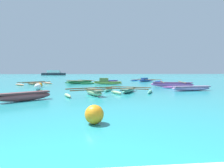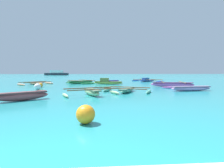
# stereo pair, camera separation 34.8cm
# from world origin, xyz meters

# --- Properties ---
(moored_boat_0) EXTENTS (2.48, 1.43, 0.34)m
(moored_boat_0) POSITION_xyz_m (2.59, 22.77, 0.19)
(moored_boat_0) COLOR #5430C4
(moored_boat_0) RESTS_ON ground_plane
(moored_boat_1) EXTENTS (2.42, 1.91, 0.46)m
(moored_boat_1) POSITION_xyz_m (-2.97, 7.90, 0.25)
(moored_boat_1) COLOR #964548
(moored_boat_1) RESTS_ON ground_plane
(moored_boat_2) EXTENTS (3.39, 0.95, 0.38)m
(moored_boat_2) POSITION_xyz_m (8.24, 11.78, 0.21)
(moored_boat_2) COLOR #CB9AD5
(moored_boat_2) RESTS_ON ground_plane
(moored_boat_3) EXTENTS (3.76, 2.96, 0.36)m
(moored_boat_3) POSITION_xyz_m (3.08, 11.28, 0.16)
(moored_boat_3) COLOR #5BB291
(moored_boat_3) RESTS_ON ground_plane
(moored_boat_4) EXTENTS (4.88, 5.06, 0.60)m
(moored_boat_4) POSITION_xyz_m (8.47, 25.38, 0.20)
(moored_boat_4) COLOR blue
(moored_boat_4) RESTS_ON ground_plane
(moored_boat_5) EXTENTS (4.20, 4.28, 0.44)m
(moored_boat_5) POSITION_xyz_m (-1.37, 21.23, 0.20)
(moored_boat_5) COLOR #31924A
(moored_boat_5) RESTS_ON ground_plane
(moored_boat_6) EXTENTS (3.91, 3.99, 0.34)m
(moored_boat_6) POSITION_xyz_m (-6.49, 19.65, 0.16)
(moored_boat_6) COLOR tan
(moored_boat_6) RESTS_ON ground_plane
(moored_boat_7) EXTENTS (3.59, 1.60, 0.77)m
(moored_boat_7) POSITION_xyz_m (1.98, 19.59, 0.27)
(moored_boat_7) COLOR #A6BC4C
(moored_boat_7) RESTS_ON ground_plane
(moored_boat_8) EXTENTS (3.77, 2.62, 0.46)m
(moored_boat_8) POSITION_xyz_m (0.53, 9.72, 0.22)
(moored_boat_8) COLOR #92B780
(moored_boat_8) RESTS_ON ground_plane
(moored_boat_9) EXTENTS (4.11, 4.19, 0.53)m
(moored_boat_9) POSITION_xyz_m (8.24, 15.37, 0.25)
(moored_boat_9) COLOR #CF60B5
(moored_boat_9) RESTS_ON ground_plane
(mooring_buoy_0) EXTENTS (0.55, 0.55, 0.55)m
(mooring_buoy_0) POSITION_xyz_m (-4.06, 13.27, 0.28)
(mooring_buoy_0) COLOR white
(mooring_buoy_0) RESTS_ON ground_plane
(mooring_buoy_1) EXTENTS (0.55, 0.55, 0.55)m
(mooring_buoy_1) POSITION_xyz_m (0.65, 3.56, 0.28)
(mooring_buoy_1) COLOR orange
(mooring_buoy_1) RESTS_ON ground_plane
(mooring_buoy_2) EXTENTS (0.45, 0.45, 0.45)m
(mooring_buoy_2) POSITION_xyz_m (-4.63, 15.68, 0.22)
(mooring_buoy_2) COLOR orange
(mooring_buoy_2) RESTS_ON ground_plane
(distant_ferry) EXTENTS (10.37, 2.28, 2.28)m
(distant_ferry) POSITION_xyz_m (-18.54, 79.81, 0.93)
(distant_ferry) COLOR #2D333D
(distant_ferry) RESTS_ON ground_plane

